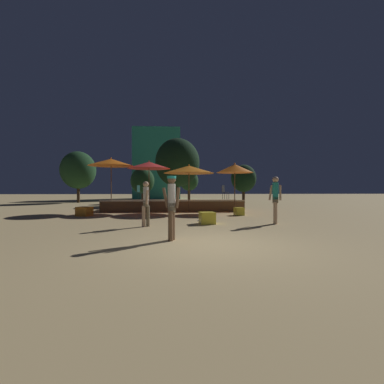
{
  "coord_description": "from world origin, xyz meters",
  "views": [
    {
      "loc": [
        -0.84,
        -6.23,
        1.38
      ],
      "look_at": [
        0.0,
        7.27,
        1.2
      ],
      "focal_mm": 24.0,
      "sensor_mm": 36.0,
      "label": 1
    }
  ],
  "objects": [
    {
      "name": "cube_seat_0",
      "position": [
        0.38,
        3.74,
        0.23
      ],
      "size": [
        0.63,
        0.63,
        0.46
      ],
      "rotation": [
        0.0,
        0.0,
        0.11
      ],
      "color": "yellow",
      "rests_on": "ground"
    },
    {
      "name": "person_2",
      "position": [
        3.03,
        3.54,
        1.03
      ],
      "size": [
        0.47,
        0.3,
        1.85
      ],
      "rotation": [
        0.0,
        0.0,
        4.22
      ],
      "color": "tan",
      "rests_on": "ground"
    },
    {
      "name": "patio_umbrella_3",
      "position": [
        -4.63,
        9.04,
        2.92
      ],
      "size": [
        2.61,
        2.61,
        3.21
      ],
      "color": "brown",
      "rests_on": "ground"
    },
    {
      "name": "patio_umbrella_0",
      "position": [
        -2.43,
        9.03,
        2.76
      ],
      "size": [
        2.5,
        2.5,
        3.04
      ],
      "color": "brown",
      "rests_on": "ground"
    },
    {
      "name": "background_tree_1",
      "position": [
        -10.43,
        19.6,
        3.19
      ],
      "size": [
        3.33,
        3.33,
        5.03
      ],
      "color": "#3D2B1C",
      "rests_on": "ground"
    },
    {
      "name": "cube_seat_1",
      "position": [
        2.41,
        6.82,
        0.2
      ],
      "size": [
        0.5,
        0.5,
        0.4
      ],
      "rotation": [
        0.0,
        0.0,
        0.12
      ],
      "color": "yellow",
      "rests_on": "ground"
    },
    {
      "name": "frisbee_disc",
      "position": [
        0.22,
        4.68,
        0.02
      ],
      "size": [
        0.27,
        0.27,
        0.03
      ],
      "color": "white",
      "rests_on": "ground"
    },
    {
      "name": "background_tree_0",
      "position": [
        -4.04,
        18.51,
        2.13
      ],
      "size": [
        2.25,
        2.25,
        3.38
      ],
      "color": "#3D2B1C",
      "rests_on": "ground"
    },
    {
      "name": "background_tree_2",
      "position": [
        0.54,
        21.12,
        2.23
      ],
      "size": [
        1.98,
        1.98,
        3.34
      ],
      "color": "#3D2B1C",
      "rests_on": "ground"
    },
    {
      "name": "bistro_chair_1",
      "position": [
        -3.24,
        10.74,
        1.25
      ],
      "size": [
        0.45,
        0.45,
        0.9
      ],
      "rotation": [
        0.0,
        0.0,
        1.17
      ],
      "color": "#1E4C47",
      "rests_on": "wooden_deck"
    },
    {
      "name": "background_tree_4",
      "position": [
        -0.71,
        16.87,
        3.71
      ],
      "size": [
        3.97,
        3.97,
        5.9
      ],
      "color": "#3D2B1C",
      "rests_on": "ground"
    },
    {
      "name": "background_tree_3",
      "position": [
        5.74,
        18.4,
        2.38
      ],
      "size": [
        2.43,
        2.43,
        3.72
      ],
      "color": "#3D2B1C",
      "rests_on": "ground"
    },
    {
      "name": "cube_seat_2",
      "position": [
        -5.48,
        7.05,
        0.23
      ],
      "size": [
        0.78,
        0.78,
        0.46
      ],
      "rotation": [
        0.0,
        0.0,
        -0.29
      ],
      "color": "orange",
      "rests_on": "ground"
    },
    {
      "name": "wooden_deck",
      "position": [
        -1.0,
        10.15,
        0.31
      ],
      "size": [
        8.54,
        2.53,
        0.7
      ],
      "color": "brown",
      "rests_on": "ground"
    },
    {
      "name": "patio_umbrella_2",
      "position": [
        -0.09,
        8.7,
        2.5
      ],
      "size": [
        2.95,
        2.95,
        2.8
      ],
      "color": "brown",
      "rests_on": "ground"
    },
    {
      "name": "person_0",
      "position": [
        -0.96,
        0.6,
        0.97
      ],
      "size": [
        0.5,
        0.29,
        1.72
      ],
      "rotation": [
        0.0,
        0.0,
        4.4
      ],
      "color": "brown",
      "rests_on": "ground"
    },
    {
      "name": "person_1",
      "position": [
        -1.94,
        3.16,
        0.88
      ],
      "size": [
        0.28,
        0.47,
        1.65
      ],
      "rotation": [
        0.0,
        0.0,
        0.39
      ],
      "color": "tan",
      "rests_on": "ground"
    },
    {
      "name": "bistro_chair_0",
      "position": [
        2.23,
        9.89,
        1.25
      ],
      "size": [
        0.48,
        0.48,
        0.9
      ],
      "rotation": [
        0.0,
        0.0,
        0.95
      ],
      "color": "#2D3338",
      "rests_on": "wooden_deck"
    },
    {
      "name": "patio_umbrella_1",
      "position": [
        2.59,
        8.58,
        2.56
      ],
      "size": [
        2.13,
        2.13,
        2.89
      ],
      "color": "brown",
      "rests_on": "ground"
    },
    {
      "name": "distant_building",
      "position": [
        -3.45,
        29.69,
        4.81
      ],
      "size": [
        6.37,
        3.42,
        9.63
      ],
      "color": "teal",
      "rests_on": "ground"
    },
    {
      "name": "ground_plane",
      "position": [
        0.0,
        0.0,
        0.0
      ],
      "size": [
        120.0,
        120.0,
        0.0
      ],
      "primitive_type": "plane",
      "color": "tan"
    }
  ]
}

